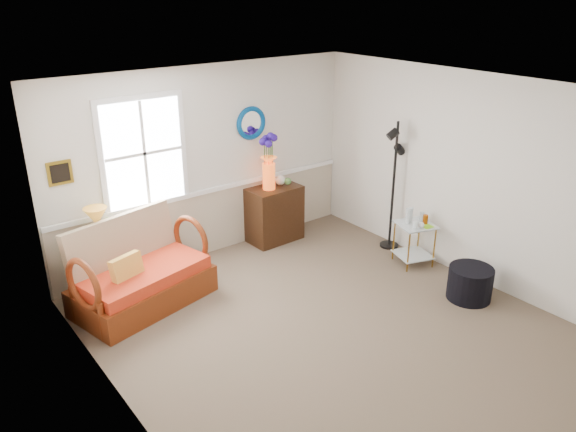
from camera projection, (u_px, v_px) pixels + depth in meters
floor at (328, 328)px, 6.21m from camera, size 4.50×5.00×0.01m
ceiling at (336, 92)px, 5.22m from camera, size 4.50×5.00×0.01m
walls at (332, 220)px, 5.72m from camera, size 4.51×5.01×2.60m
wainscot at (212, 222)px, 7.86m from camera, size 4.46×0.02×0.90m
chair_rail at (210, 190)px, 7.67m from camera, size 4.46×0.04×0.06m
window at (144, 153)px, 6.90m from camera, size 1.14×0.06×1.44m
picture at (60, 173)px, 6.35m from camera, size 0.28×0.03×0.28m
mirror at (251, 123)px, 7.75m from camera, size 0.47×0.07×0.47m
loveseat at (141, 265)px, 6.51m from camera, size 1.72×1.21×1.02m
throw_pillow at (128, 272)px, 6.31m from camera, size 0.40×0.21×0.39m
lamp_stand at (106, 269)px, 6.84m from camera, size 0.40×0.40×0.62m
table_lamp at (98, 228)px, 6.59m from camera, size 0.32×0.32×0.50m
potted_plant at (112, 231)px, 6.75m from camera, size 0.38×0.42×0.30m
cabinet at (274, 214)px, 8.23m from camera, size 0.78×0.51×0.82m
flower_vase at (269, 162)px, 7.86m from camera, size 0.26×0.26×0.79m
side_table at (414, 244)px, 7.55m from camera, size 0.58×0.58×0.58m
tabletop_items at (418, 217)px, 7.40m from camera, size 0.39×0.39×0.21m
floor_lamp at (393, 186)px, 7.81m from camera, size 0.34×0.34×1.84m
ottoman at (470, 283)px, 6.74m from camera, size 0.69×0.69×0.41m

